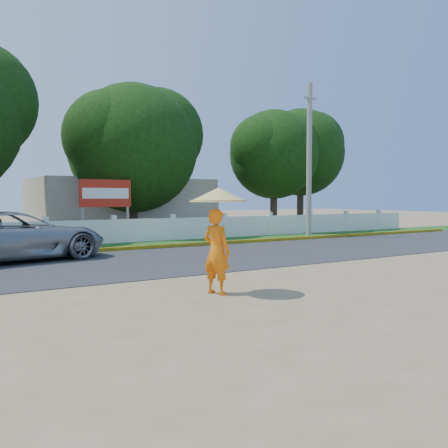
% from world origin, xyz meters
% --- Properties ---
extents(ground, '(120.00, 120.00, 0.00)m').
position_xyz_m(ground, '(0.00, 0.00, 0.00)').
color(ground, '#9E8460').
rests_on(ground, ground).
extents(road, '(60.00, 7.00, 0.02)m').
position_xyz_m(road, '(0.00, 4.50, 0.01)').
color(road, '#38383A').
rests_on(road, ground).
extents(grass_verge, '(60.00, 3.50, 0.03)m').
position_xyz_m(grass_verge, '(0.00, 9.75, 0.01)').
color(grass_verge, '#2D601E').
rests_on(grass_verge, ground).
extents(curb, '(40.00, 0.18, 0.16)m').
position_xyz_m(curb, '(0.00, 8.05, 0.08)').
color(curb, yellow).
rests_on(curb, ground).
extents(fence, '(40.00, 0.10, 1.10)m').
position_xyz_m(fence, '(0.00, 11.20, 0.55)').
color(fence, silver).
rests_on(fence, ground).
extents(building_near, '(10.00, 6.00, 3.20)m').
position_xyz_m(building_near, '(3.00, 18.00, 1.60)').
color(building_near, '#B7AD99').
rests_on(building_near, ground).
extents(utility_pole, '(0.28, 0.28, 8.10)m').
position_xyz_m(utility_pole, '(9.98, 9.14, 4.05)').
color(utility_pole, gray).
rests_on(utility_pole, ground).
extents(vehicle, '(6.39, 4.00, 1.65)m').
position_xyz_m(vehicle, '(-5.01, 6.88, 0.82)').
color(vehicle, '#96999D').
rests_on(vehicle, ground).
extents(monk_with_parasol, '(1.27, 1.27, 2.30)m').
position_xyz_m(monk_with_parasol, '(-2.40, -1.44, 1.50)').
color(monk_with_parasol, orange).
rests_on(monk_with_parasol, ground).
extents(billboard, '(2.50, 0.13, 2.95)m').
position_xyz_m(billboard, '(0.02, 12.30, 2.14)').
color(billboard, gray).
rests_on(billboard, ground).
extents(tree_row, '(34.28, 7.82, 9.12)m').
position_xyz_m(tree_row, '(1.36, 14.39, 5.02)').
color(tree_row, '#473828').
rests_on(tree_row, ground).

